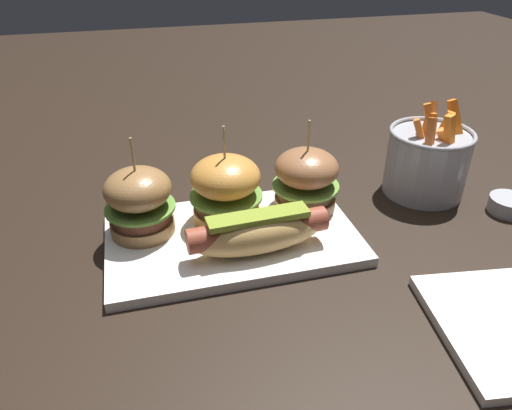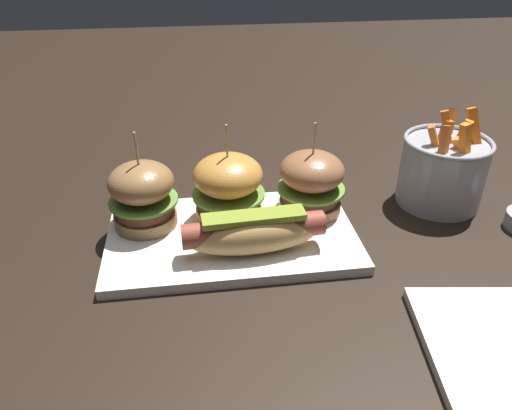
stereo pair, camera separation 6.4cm
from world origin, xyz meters
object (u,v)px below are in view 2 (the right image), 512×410
Objects in this scene: platter_main at (232,236)px; slider_center at (227,188)px; side_plate at (512,349)px; hot_dog at (254,232)px; slider_right at (311,182)px; fries_bucket at (443,170)px; slider_left at (143,194)px.

platter_main is 0.07m from slider_center.
platter_main is at bearing 137.85° from side_plate.
platter_main is 0.06m from hot_dog.
slider_right is 0.77× the size of side_plate.
side_plate is (0.26, -0.24, -0.00)m from platter_main.
slider_center reaches higher than hot_dog.
fries_bucket is at bearing 19.50° from hot_dog.
slider_right reaches higher than platter_main.
slider_center is 0.81× the size of side_plate.
fries_bucket is 0.31m from side_plate.
slider_center reaches higher than side_plate.
slider_right is 0.21m from fries_bucket.
slider_right is at bearing 3.65° from slider_center.
platter_main is 0.34m from fries_bucket.
side_plate is at bearing -42.15° from platter_main.
hot_dog is at bearing -136.97° from slider_right.
slider_left is 0.11m from slider_center.
fries_bucket is at bearing 78.15° from side_plate.
fries_bucket is (0.44, 0.02, -0.01)m from slider_left.
side_plate is at bearing -38.78° from hot_dog.
side_plate is (-0.06, -0.30, -0.05)m from fries_bucket.
slider_right is (0.12, 0.01, -0.00)m from slider_center.
fries_bucket is (0.33, 0.06, 0.05)m from platter_main.
slider_center reaches higher than slider_left.
slider_center is at bearing 93.98° from platter_main.
fries_bucket reaches higher than platter_main.
side_plate is at bearing -45.71° from slider_center.
slider_left is at bearing -178.76° from slider_right.
hot_dog is at bearing 141.22° from side_plate.
slider_center reaches higher than platter_main.
side_plate is (0.38, -0.28, -0.06)m from slider_left.
hot_dog is at bearing -160.50° from fries_bucket.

